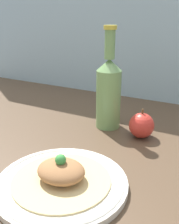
# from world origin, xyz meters

# --- Properties ---
(ground_plane) EXTENTS (1.80, 1.10, 0.04)m
(ground_plane) POSITION_xyz_m (0.00, 0.00, -0.02)
(ground_plane) COLOR brown
(plate) EXTENTS (0.28, 0.28, 0.02)m
(plate) POSITION_xyz_m (0.07, -0.15, 0.01)
(plate) COLOR silver
(plate) RESTS_ON ground_plane
(plated_food) EXTENTS (0.21, 0.21, 0.06)m
(plated_food) POSITION_xyz_m (0.07, -0.15, 0.03)
(plated_food) COLOR #D6BC7F
(plated_food) RESTS_ON plate
(cider_bottle) EXTENTS (0.08, 0.08, 0.31)m
(cider_bottle) POSITION_xyz_m (0.03, 0.19, 0.12)
(cider_bottle) COLOR #729E5B
(cider_bottle) RESTS_ON ground_plane
(apple) EXTENTS (0.07, 0.07, 0.09)m
(apple) POSITION_xyz_m (0.15, 0.16, 0.04)
(apple) COLOR red
(apple) RESTS_ON ground_plane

